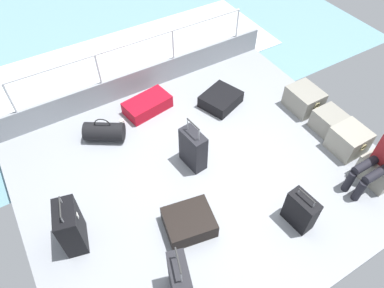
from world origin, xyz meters
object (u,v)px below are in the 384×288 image
at_px(suitcase_4, 221,99).
at_px(duffel_bag, 104,132).
at_px(cargo_crate_0, 304,99).
at_px(suitcase_0, 193,149).
at_px(suitcase_1, 180,281).
at_px(cargo_crate_3, 381,169).
at_px(suitcase_5, 300,211).
at_px(suitcase_6, 71,227).
at_px(cargo_crate_2, 349,140).
at_px(passenger_seated, 383,158).
at_px(suitcase_2, 147,105).
at_px(paper_cup, 122,122).
at_px(cargo_crate_1, 333,124).
at_px(suitcase_3, 189,222).

relative_size(suitcase_4, duffel_bag, 1.13).
distance_m(cargo_crate_0, suitcase_0, 2.27).
distance_m(suitcase_1, suitcase_4, 3.31).
relative_size(cargo_crate_3, suitcase_5, 0.86).
height_order(cargo_crate_0, suitcase_6, suitcase_6).
height_order(cargo_crate_0, cargo_crate_2, cargo_crate_2).
bearing_deg(suitcase_6, suitcase_0, 99.69).
distance_m(cargo_crate_2, duffel_bag, 3.80).
bearing_deg(cargo_crate_2, suitcase_0, -114.31).
distance_m(cargo_crate_2, passenger_seated, 0.75).
bearing_deg(suitcase_4, suitcase_0, -51.10).
xyz_separation_m(passenger_seated, suitcase_2, (-3.02, -2.06, -0.45)).
distance_m(cargo_crate_0, suitcase_4, 1.42).
relative_size(suitcase_2, duffel_bag, 1.23).
relative_size(duffel_bag, paper_cup, 6.86).
bearing_deg(suitcase_2, paper_cup, -79.64).
height_order(cargo_crate_3, duffel_bag, duffel_bag).
height_order(cargo_crate_3, suitcase_5, suitcase_5).
bearing_deg(cargo_crate_0, cargo_crate_1, -0.63).
height_order(cargo_crate_1, cargo_crate_3, cargo_crate_3).
distance_m(cargo_crate_3, suitcase_0, 2.71).
relative_size(suitcase_2, suitcase_6, 1.02).
bearing_deg(cargo_crate_0, suitcase_2, -119.57).
bearing_deg(suitcase_3, suitcase_0, 146.19).
height_order(passenger_seated, duffel_bag, passenger_seated).
xyz_separation_m(suitcase_4, suitcase_6, (1.21, -3.01, 0.25)).
bearing_deg(suitcase_1, passenger_seated, 89.12).
relative_size(cargo_crate_2, suitcase_5, 0.83).
xyz_separation_m(duffel_bag, paper_cup, (-0.15, 0.35, -0.10)).
relative_size(suitcase_4, paper_cup, 7.78).
bearing_deg(cargo_crate_0, suitcase_3, -71.23).
distance_m(suitcase_1, suitcase_3, 0.88).
bearing_deg(suitcase_3, cargo_crate_0, 108.77).
bearing_deg(duffel_bag, suitcase_6, -33.17).
relative_size(cargo_crate_2, suitcase_0, 0.61).
height_order(suitcase_6, duffel_bag, suitcase_6).
xyz_separation_m(cargo_crate_1, suitcase_4, (-1.48, -1.16, -0.06)).
relative_size(cargo_crate_0, cargo_crate_3, 1.10).
bearing_deg(suitcase_2, cargo_crate_1, 49.28).
bearing_deg(cargo_crate_2, cargo_crate_1, 169.66).
distance_m(cargo_crate_2, suitcase_1, 3.35).
distance_m(duffel_bag, paper_cup, 0.40).
relative_size(suitcase_2, paper_cup, 8.46).
relative_size(cargo_crate_0, suitcase_5, 0.95).
bearing_deg(suitcase_5, suitcase_4, 170.09).
bearing_deg(suitcase_0, suitcase_5, 23.30).
height_order(cargo_crate_0, cargo_crate_3, same).
bearing_deg(cargo_crate_2, suitcase_6, -99.14).
relative_size(suitcase_0, suitcase_5, 1.36).
bearing_deg(suitcase_0, duffel_bag, -140.61).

